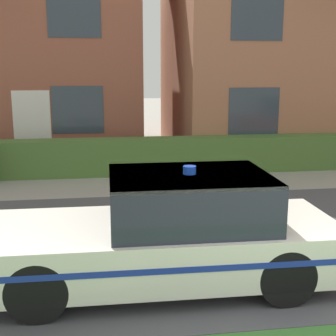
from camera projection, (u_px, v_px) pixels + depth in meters
road_strip at (234, 237)px, 7.56m from camera, size 28.00×5.42×0.01m
garden_hedge at (128, 156)px, 12.03m from camera, size 15.39×0.69×0.92m
police_car at (167, 233)px, 5.81m from camera, size 4.48×1.74×1.51m
house_left at (8, 29)px, 14.83m from camera, size 8.51×6.03×7.64m
house_right at (284, 30)px, 15.61m from camera, size 7.86×6.97×7.69m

